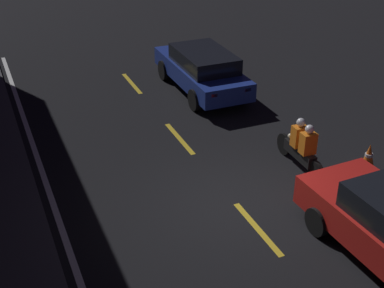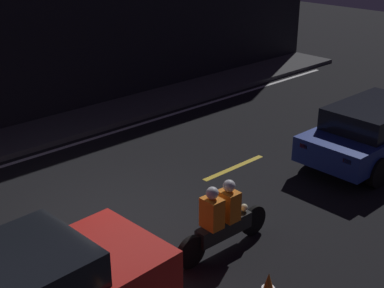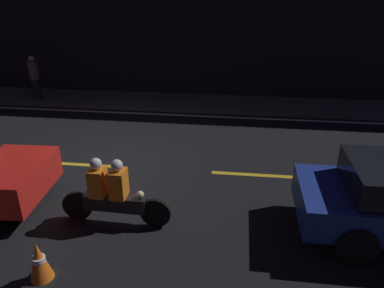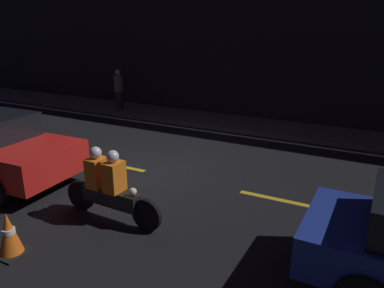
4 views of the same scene
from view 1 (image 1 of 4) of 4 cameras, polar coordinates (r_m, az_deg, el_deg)
ground_plane at (r=12.43m, az=4.73°, el=-6.38°), size 56.00×56.00×0.00m
raised_curb at (r=11.38m, az=-18.99°, el=-11.50°), size 28.00×1.83×0.14m
lane_dash_c at (r=11.73m, az=7.00°, el=-8.92°), size 2.00×0.14×0.01m
lane_dash_d at (r=15.15m, az=-1.34°, el=0.60°), size 2.00×0.14×0.01m
lane_dash_e at (r=19.02m, az=-6.43°, el=6.44°), size 2.00×0.14×0.01m
lane_solid_kerb at (r=11.46m, az=-13.11°, el=-10.60°), size 25.20×0.14×0.01m
sedan_blue at (r=18.01m, az=1.07°, el=8.01°), size 4.57×1.89×1.45m
motorcycle at (r=13.66m, az=11.64°, el=-0.32°), size 2.15×0.38×1.37m
traffic_cone_mid at (r=14.27m, az=18.31°, el=-1.31°), size 0.47×0.47×0.70m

